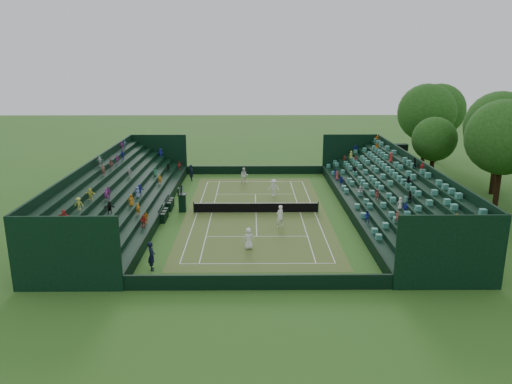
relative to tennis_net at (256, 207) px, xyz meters
The scene contains 19 objects.
ground 0.53m from the tennis_net, ahead, with size 160.00×160.00×0.00m, color #35611E.
court_surface 0.52m from the tennis_net, ahead, with size 12.97×26.77×0.01m, color #336D24.
perimeter_wall_north 15.89m from the tennis_net, 90.00° to the left, with size 17.17×0.20×1.00m, color black.
perimeter_wall_south 15.89m from the tennis_net, 90.00° to the right, with size 17.17×0.20×1.00m, color black.
perimeter_wall_east 8.49m from the tennis_net, ahead, with size 0.20×31.77×1.00m, color black.
perimeter_wall_west 8.49m from the tennis_net, behind, with size 0.20×31.77×1.00m, color black.
north_grandstand 12.70m from the tennis_net, ahead, with size 6.60×32.00×4.90m.
south_grandstand 12.70m from the tennis_net, behind, with size 6.60×32.00×4.90m.
tennis_net is the anchor object (origin of this frame).
scoreboard_tower 24.04m from the tennis_net, 42.03° to the left, with size 2.00×1.00×3.70m.
tree_row 26.36m from the tennis_net, 23.95° to the left, with size 10.82×36.28×10.89m.
umpire_chair 6.95m from the tennis_net, behind, with size 0.81×0.81×2.54m.
courtside_chairs 8.26m from the tennis_net, behind, with size 0.56×5.53×1.21m.
player_near_west 9.05m from the tennis_net, 94.05° to the right, with size 0.81×0.53×1.66m, color white.
player_near_east 4.59m from the tennis_net, 64.04° to the right, with size 0.71×0.47×1.96m, color white.
player_far_west 11.22m from the tennis_net, 96.32° to the left, with size 0.89×0.69×1.83m, color white.
player_far_east 6.09m from the tennis_net, 71.68° to the left, with size 1.15×0.66×1.78m, color white.
line_judge_north 14.61m from the tennis_net, 120.58° to the left, with size 0.69×0.45×1.89m, color black.
line_judge_south 14.71m from the tennis_net, 119.42° to the right, with size 0.74×0.49×2.03m, color black.
Camera 1 is at (-0.43, -44.35, 14.10)m, focal length 35.00 mm.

